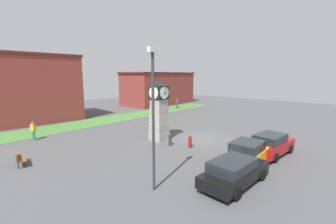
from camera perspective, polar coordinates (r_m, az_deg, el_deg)
name	(u,v)px	position (r m, az deg, el deg)	size (l,w,h in m)	color
ground_plane	(201,139)	(20.81, 8.40, -6.79)	(75.25, 75.25, 0.00)	#4C4C4F
clock_tower	(159,111)	(19.76, -2.29, 0.29)	(1.70, 1.66, 5.29)	#A09B90
bollard_near_tower	(170,140)	(18.63, 0.51, -7.03)	(0.27, 0.27, 0.98)	#333338
bollard_mid_row	(190,142)	(18.16, 5.58, -7.48)	(0.29, 0.29, 1.00)	maroon
car_navy_sedan	(234,171)	(12.74, 16.46, -14.26)	(4.68, 2.13, 1.43)	black
car_near_tower	(248,153)	(15.49, 19.65, -9.81)	(3.84, 1.95, 1.62)	gold
car_by_building	(271,144)	(18.03, 24.67, -7.46)	(4.44, 2.21, 1.59)	#A51111
bench	(19,157)	(17.55, -33.57, -9.59)	(0.85, 1.67, 0.90)	brown
pedestrian_near_bench	(177,103)	(39.15, 2.27, 2.38)	(0.42, 0.47, 1.71)	#3F3F47
pedestrian_crossing_lot	(33,130)	(23.30, -31.03, -3.86)	(0.36, 0.46, 1.68)	#338C4C
street_lamp_near_road	(153,112)	(10.80, -3.80, 0.09)	(0.50, 0.24, 7.04)	#333338
warehouse_blue_far	(32,88)	(32.63, -31.31, 5.17)	(10.79, 7.84, 8.23)	maroon
storefront_low_left	(159,88)	(45.10, -2.41, 6.06)	(14.76, 7.36, 6.26)	maroon
grass_verge_far	(95,122)	(29.06, -17.98, -2.46)	(45.15, 4.54, 0.04)	#477A38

